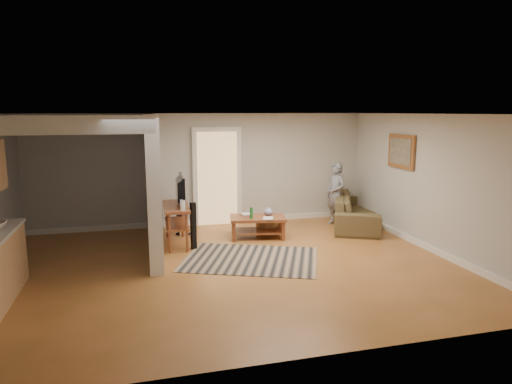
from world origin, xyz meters
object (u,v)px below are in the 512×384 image
(sofa, at_px, (355,225))
(speaker_left, at_px, (193,226))
(toy_basket, at_px, (268,224))
(child, at_px, (335,225))
(coffee_table, at_px, (258,221))
(tv_console, at_px, (177,209))
(toddler, at_px, (181,234))
(speaker_right, at_px, (160,209))

(sofa, xyz_separation_m, speaker_left, (-3.77, -0.90, 0.44))
(speaker_left, distance_m, toy_basket, 1.85)
(toy_basket, relative_size, child, 0.35)
(coffee_table, distance_m, tv_console, 1.69)
(child, relative_size, toddler, 1.60)
(speaker_left, xyz_separation_m, speaker_right, (-0.53, 1.56, 0.03))
(coffee_table, xyz_separation_m, tv_console, (-1.64, -0.09, 0.37))
(tv_console, bearing_deg, child, 11.59)
(tv_console, height_order, toy_basket, tv_console)
(speaker_left, bearing_deg, toddler, 76.20)
(tv_console, bearing_deg, sofa, 8.84)
(toddler, bearing_deg, sofa, -164.30)
(speaker_left, bearing_deg, sofa, -7.10)
(tv_console, distance_m, speaker_left, 0.53)
(sofa, distance_m, toy_basket, 2.12)
(coffee_table, xyz_separation_m, speaker_left, (-1.38, -0.46, 0.10))
(sofa, height_order, toddler, toddler)
(sofa, height_order, speaker_right, speaker_right)
(coffee_table, bearing_deg, sofa, 10.26)
(coffee_table, distance_m, toddler, 1.67)
(speaker_left, xyz_separation_m, child, (3.31, 1.02, -0.44))
(tv_console, height_order, speaker_right, tv_console)
(coffee_table, bearing_deg, speaker_right, 150.21)
(coffee_table, height_order, toddler, coffee_table)
(child, bearing_deg, toddler, -107.62)
(coffee_table, xyz_separation_m, speaker_right, (-1.91, 1.09, 0.14))
(coffee_table, height_order, toy_basket, coffee_table)
(speaker_left, height_order, toddler, speaker_left)
(sofa, bearing_deg, toy_basket, 118.11)
(coffee_table, height_order, tv_console, tv_console)
(coffee_table, relative_size, tv_console, 0.97)
(child, distance_m, toddler, 3.44)
(tv_console, xyz_separation_m, child, (3.58, 0.64, -0.71))
(coffee_table, xyz_separation_m, child, (1.94, 0.55, -0.34))
(sofa, xyz_separation_m, coffee_table, (-2.39, -0.43, 0.34))
(speaker_right, distance_m, toddler, 0.77)
(sofa, distance_m, toddler, 3.91)
(speaker_left, distance_m, child, 3.49)
(child, bearing_deg, toy_basket, -98.00)
(speaker_right, bearing_deg, sofa, 3.26)
(sofa, relative_size, coffee_table, 1.97)
(child, bearing_deg, speaker_left, -89.18)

